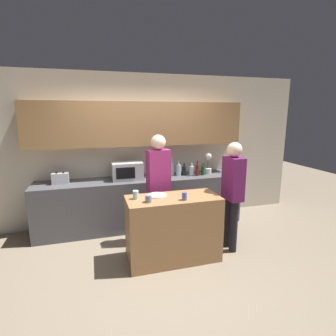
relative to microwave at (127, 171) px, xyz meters
The scene contains 21 objects.
ground_plane 1.78m from the microwave, 79.90° to the right, with size 14.00×14.00×0.00m, color #7F705B.
back_wall 0.61m from the microwave, 43.15° to the left, with size 6.40×0.40×2.70m.
back_counter 0.64m from the microwave, ahead, with size 3.60×0.62×0.88m.
kitchen_island 1.45m from the microwave, 70.18° to the right, with size 1.25×0.56×0.90m.
microwave is the anchor object (origin of this frame).
toaster 1.09m from the microwave, behind, with size 0.26×0.16×0.18m.
potted_plant 1.53m from the microwave, ahead, with size 0.14×0.14×0.39m.
bottle_0 0.65m from the microwave, ahead, with size 0.07×0.07×0.31m.
bottle_1 0.74m from the microwave, ahead, with size 0.06×0.06×0.31m.
bottle_2 0.84m from the microwave, ahead, with size 0.08×0.08×0.31m.
bottle_3 0.94m from the microwave, ahead, with size 0.09×0.09×0.28m.
bottle_4 1.05m from the microwave, ahead, with size 0.07×0.07×0.23m.
bottle_5 1.18m from the microwave, ahead, with size 0.09×0.09×0.23m.
bottle_6 1.27m from the microwave, ahead, with size 0.07×0.07×0.28m.
bottle_7 1.39m from the microwave, ahead, with size 0.07×0.07×0.23m.
plate_on_island 1.16m from the microwave, 77.04° to the right, with size 0.26×0.26×0.01m.
cup_0 1.18m from the microwave, 92.15° to the right, with size 0.08×0.08×0.11m.
cup_1 1.51m from the microwave, 68.40° to the right, with size 0.07×0.07×0.10m.
cup_2 1.36m from the microwave, 86.27° to the right, with size 0.08×0.08×0.09m.
person_left 0.81m from the microwave, 61.62° to the right, with size 0.36×0.23×1.70m.
person_center 1.83m from the microwave, 42.03° to the right, with size 0.21×0.35×1.61m.
Camera 1 is at (-0.80, -3.03, 2.01)m, focal length 28.00 mm.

